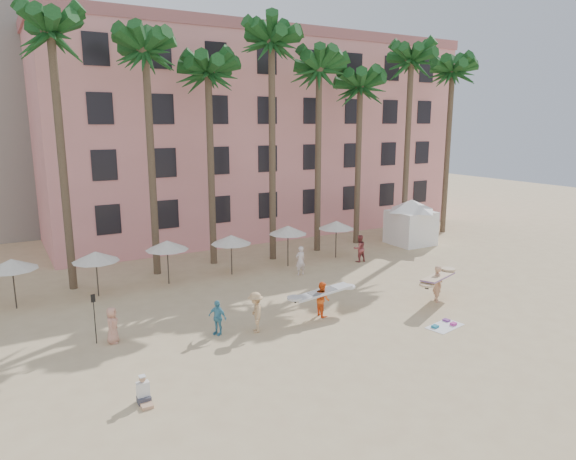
% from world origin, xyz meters
% --- Properties ---
extents(ground, '(120.00, 120.00, 0.00)m').
position_xyz_m(ground, '(0.00, 0.00, 0.00)').
color(ground, '#D1B789').
rests_on(ground, ground).
extents(pink_hotel, '(35.00, 14.00, 16.00)m').
position_xyz_m(pink_hotel, '(7.00, 26.00, 8.00)').
color(pink_hotel, pink).
rests_on(pink_hotel, ground).
extents(palm_row, '(44.40, 5.40, 16.30)m').
position_xyz_m(palm_row, '(0.51, 15.00, 12.97)').
color(palm_row, brown).
rests_on(palm_row, ground).
extents(umbrella_row, '(22.50, 2.70, 2.73)m').
position_xyz_m(umbrella_row, '(-3.00, 12.50, 2.33)').
color(umbrella_row, '#332B23').
rests_on(umbrella_row, ground).
extents(cabana, '(4.58, 4.58, 3.50)m').
position_xyz_m(cabana, '(14.43, 13.08, 2.07)').
color(cabana, white).
rests_on(cabana, ground).
extents(beach_towel, '(1.95, 1.32, 0.14)m').
position_xyz_m(beach_towel, '(4.27, -0.12, 0.03)').
color(beach_towel, white).
rests_on(beach_towel, ground).
extents(carrier_yellow, '(3.35, 2.10, 1.96)m').
position_xyz_m(carrier_yellow, '(6.44, 2.51, 1.09)').
color(carrier_yellow, tan).
rests_on(carrier_yellow, ground).
extents(carrier_white, '(3.23, 0.89, 1.73)m').
position_xyz_m(carrier_white, '(0.01, 3.87, 0.93)').
color(carrier_white, '#FF601A').
rests_on(carrier_white, ground).
extents(beachgoers, '(18.18, 8.26, 1.87)m').
position_xyz_m(beachgoers, '(-0.99, 6.74, 0.90)').
color(beachgoers, silver).
rests_on(beachgoers, ground).
extents(paddle, '(0.18, 0.04, 2.23)m').
position_xyz_m(paddle, '(-10.22, 6.01, 1.41)').
color(paddle, black).
rests_on(paddle, ground).
extents(seated_man, '(0.43, 0.74, 0.97)m').
position_xyz_m(seated_man, '(-9.69, 0.19, 0.33)').
color(seated_man, '#3F3F4C').
rests_on(seated_man, ground).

